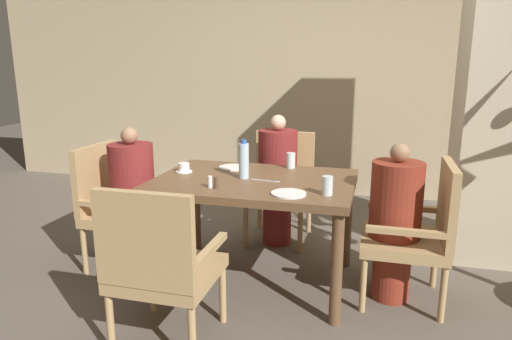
{
  "coord_description": "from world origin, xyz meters",
  "views": [
    {
      "loc": [
        0.79,
        -2.85,
        1.5
      ],
      "look_at": [
        0.0,
        0.05,
        0.79
      ],
      "focal_mm": 32.0,
      "sensor_mm": 36.0,
      "label": 1
    }
  ],
  "objects": [
    {
      "name": "diner_in_left_chair",
      "position": [
        -0.92,
        0.0,
        0.54
      ],
      "size": [
        0.32,
        0.32,
        1.05
      ],
      "color": "maroon",
      "rests_on": "ground_plane"
    },
    {
      "name": "glass_tall_near",
      "position": [
        0.17,
        0.38,
        0.79
      ],
      "size": [
        0.06,
        0.06,
        0.11
      ],
      "color": "silver",
      "rests_on": "dining_table"
    },
    {
      "name": "glass_tall_mid",
      "position": [
        0.52,
        -0.26,
        0.79
      ],
      "size": [
        0.06,
        0.06,
        0.11
      ],
      "color": "silver",
      "rests_on": "dining_table"
    },
    {
      "name": "teacup_with_saucer",
      "position": [
        -0.53,
        0.05,
        0.77
      ],
      "size": [
        0.12,
        0.12,
        0.07
      ],
      "color": "white",
      "rests_on": "dining_table"
    },
    {
      "name": "ground_plane",
      "position": [
        0.0,
        0.0,
        0.0
      ],
      "size": [
        16.0,
        16.0,
        0.0
      ],
      "primitive_type": "plane",
      "color": "#60564C"
    },
    {
      "name": "chair_near_corner",
      "position": [
        -0.26,
        -0.87,
        0.48
      ],
      "size": [
        0.52,
        0.52,
        0.91
      ],
      "color": "tan",
      "rests_on": "ground_plane"
    },
    {
      "name": "chair_right_side",
      "position": [
        1.06,
        0.0,
        0.48
      ],
      "size": [
        0.52,
        0.52,
        0.91
      ],
      "color": "tan",
      "rests_on": "ground_plane"
    },
    {
      "name": "fork_beside_plate",
      "position": [
        0.11,
        -0.03,
        0.74
      ],
      "size": [
        0.2,
        0.04,
        0.0
      ],
      "color": "silver",
      "rests_on": "dining_table"
    },
    {
      "name": "pepper_shaker",
      "position": [
        -0.17,
        -0.29,
        0.77
      ],
      "size": [
        0.03,
        0.03,
        0.07
      ],
      "color": "#4C3D2D",
      "rests_on": "dining_table"
    },
    {
      "name": "chair_far_side",
      "position": [
        0.0,
        0.87,
        0.48
      ],
      "size": [
        0.52,
        0.52,
        0.91
      ],
      "color": "tan",
      "rests_on": "ground_plane"
    },
    {
      "name": "water_bottle",
      "position": [
        -0.07,
        -0.0,
        0.86
      ],
      "size": [
        0.07,
        0.07,
        0.26
      ],
      "color": "silver",
      "rests_on": "dining_table"
    },
    {
      "name": "plate_main_left",
      "position": [
        -0.23,
        0.26,
        0.74
      ],
      "size": [
        0.21,
        0.21,
        0.01
      ],
      "color": "white",
      "rests_on": "dining_table"
    },
    {
      "name": "diner_in_right_chair",
      "position": [
        0.92,
        0.0,
        0.52
      ],
      "size": [
        0.32,
        0.32,
        1.02
      ],
      "color": "maroon",
      "rests_on": "ground_plane"
    },
    {
      "name": "plate_main_right",
      "position": [
        0.3,
        -0.31,
        0.74
      ],
      "size": [
        0.21,
        0.21,
        0.01
      ],
      "color": "white",
      "rests_on": "dining_table"
    },
    {
      "name": "pillar_stone",
      "position": [
        1.66,
        0.92,
        1.35
      ],
      "size": [
        0.6,
        0.6,
        2.7
      ],
      "color": "beige",
      "rests_on": "ground_plane"
    },
    {
      "name": "wall_back",
      "position": [
        0.0,
        2.39,
        1.4
      ],
      "size": [
        8.0,
        0.06,
        2.8
      ],
      "color": "tan",
      "rests_on": "ground_plane"
    },
    {
      "name": "dining_table",
      "position": [
        0.0,
        0.0,
        0.65
      ],
      "size": [
        1.32,
        0.94,
        0.74
      ],
      "color": "brown",
      "rests_on": "ground_plane"
    },
    {
      "name": "salt_shaker",
      "position": [
        -0.21,
        -0.29,
        0.78
      ],
      "size": [
        0.03,
        0.03,
        0.07
      ],
      "color": "white",
      "rests_on": "dining_table"
    },
    {
      "name": "diner_in_far_chair",
      "position": [
        -0.0,
        0.73,
        0.56
      ],
      "size": [
        0.32,
        0.32,
        1.09
      ],
      "color": "maroon",
      "rests_on": "ground_plane"
    },
    {
      "name": "chair_left_side",
      "position": [
        -1.06,
        0.0,
        0.48
      ],
      "size": [
        0.52,
        0.52,
        0.91
      ],
      "color": "tan",
      "rests_on": "ground_plane"
    }
  ]
}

